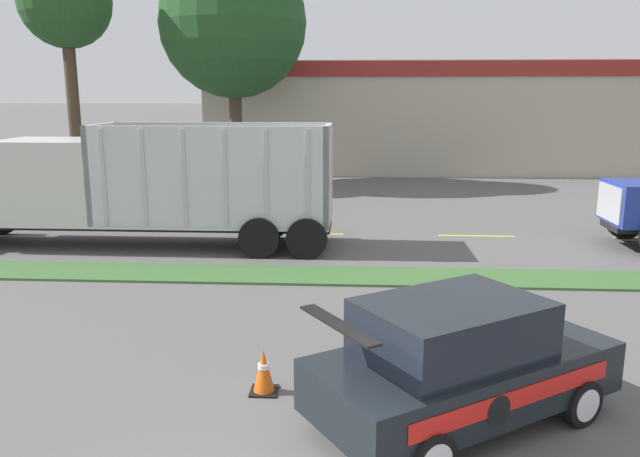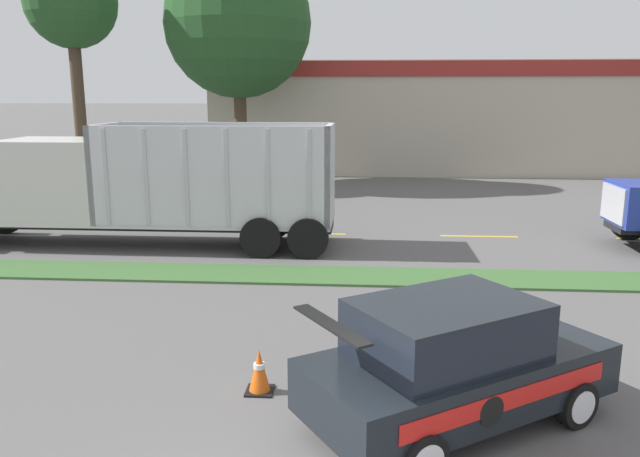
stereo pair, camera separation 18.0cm
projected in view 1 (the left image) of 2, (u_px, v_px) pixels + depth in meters
grass_verge at (333, 276)px, 15.26m from camera, size 120.00×1.56×0.06m
centre_line_3 at (141, 231)px, 20.31m from camera, size 2.40×0.14×0.01m
centre_line_4 at (306, 234)px, 20.00m from camera, size 2.40×0.14×0.01m
centre_line_5 at (476, 236)px, 19.68m from camera, size 2.40×0.14×0.01m
dump_truck_lead at (99, 189)px, 18.16m from camera, size 11.66×2.67×3.56m
rally_car at (460, 361)px, 8.31m from camera, size 4.53×3.88×1.80m
traffic_cone at (264, 371)px, 9.30m from camera, size 0.41×0.41×0.68m
store_building_backdrop at (427, 116)px, 38.73m from camera, size 25.29×12.10×6.14m
tree_behind_left at (233, 8)px, 29.13m from camera, size 6.93×6.93×12.84m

